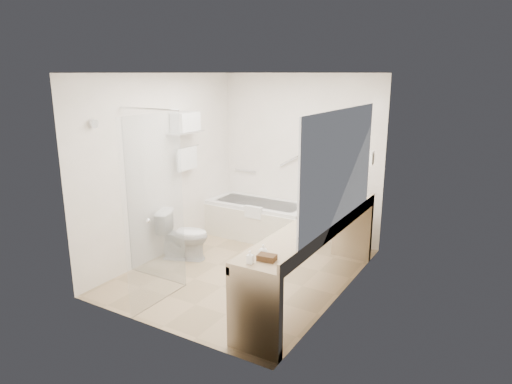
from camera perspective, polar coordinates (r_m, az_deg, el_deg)
The scene contains 25 objects.
floor at distance 6.02m, azimuth -1.48°, elevation -9.88°, with size 3.20×3.20×0.00m, color tan.
ceiling at distance 5.47m, azimuth -1.66°, elevation 14.66°, with size 2.60×3.20×0.10m, color silver.
wall_back at distance 6.99m, azimuth 5.46°, elevation 4.32°, with size 2.60×0.10×2.50m, color white.
wall_front at distance 4.39m, azimuth -12.77°, elevation -2.27°, with size 2.60×0.10×2.50m, color white.
wall_left at distance 6.39m, azimuth -11.49°, elevation 3.10°, with size 0.10×3.20×2.50m, color white.
wall_right at distance 5.06m, azimuth 10.99°, elevation 0.08°, with size 0.10×3.20×2.50m, color white.
bathtub at distance 7.15m, azimuth 0.40°, elevation -3.45°, with size 1.60×0.73×0.59m.
grab_bar_short at distance 7.46m, azimuth -1.33°, elevation 2.69°, with size 0.03×0.03×0.40m, color silver.
grab_bar_long at distance 6.98m, azimuth 4.95°, elevation 4.31°, with size 0.03×0.03×0.60m, color silver.
shower_enclosure at distance 5.33m, azimuth -12.66°, elevation -1.32°, with size 0.96×0.91×2.11m.
towel_shelf at distance 6.49m, azimuth -8.78°, elevation 7.90°, with size 0.24×0.55×0.81m.
vanity_counter at distance 5.21m, azimuth 7.23°, elevation -6.39°, with size 0.55×2.70×0.95m.
sink at distance 5.49m, azimuth 9.26°, elevation -3.36°, with size 0.40×0.52×0.14m, color white.
faucet at distance 5.41m, azimuth 10.74°, elevation -2.49°, with size 0.03×0.03×0.14m, color silver.
mirror at distance 4.86m, azimuth 10.44°, elevation 3.14°, with size 0.02×2.00×1.20m, color #B5BAC2.
hairdryer_unit at distance 6.01m, azimuth 14.07°, elevation 4.17°, with size 0.08×0.10×0.18m, color white.
toilet at distance 6.37m, azimuth -9.05°, elevation -5.36°, with size 0.38×0.69×0.68m, color white.
amenity_basket at distance 4.18m, azimuth 1.37°, elevation -8.20°, with size 0.17×0.11×0.06m, color #4D341B.
soap_bottle_a at distance 4.12m, azimuth -0.73°, elevation -8.56°, with size 0.05×0.12×0.06m, color white.
soap_bottle_b at distance 4.29m, azimuth 0.91°, elevation -7.39°, with size 0.08×0.11×0.08m, color white.
water_bottle_left at distance 6.22m, azimuth 12.48°, elevation -0.30°, with size 0.06×0.06×0.18m.
water_bottle_mid at distance 6.22m, azimuth 12.21°, elevation -0.14°, with size 0.06×0.06×0.21m.
water_bottle_right at distance 6.19m, azimuth 10.41°, elevation -0.19°, with size 0.06×0.06×0.19m.
drinking_glass_near at distance 5.68m, azimuth 10.00°, elevation -1.94°, with size 0.08×0.08×0.10m, color silver.
drinking_glass_far at distance 6.15m, azimuth 11.24°, elevation -0.72°, with size 0.07×0.07×0.09m, color silver.
Camera 1 is at (2.92, -4.63, 2.51)m, focal length 32.00 mm.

